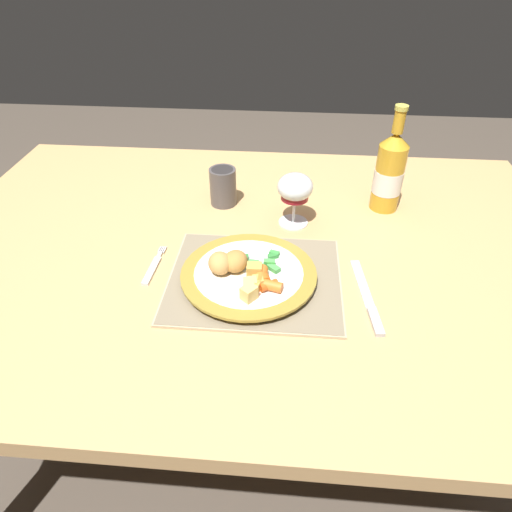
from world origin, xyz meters
The scene contains 13 objects.
ground_plane centered at (0.00, 0.00, 0.00)m, with size 6.00×6.00×0.00m, color #4C4238.
dining_table centered at (0.00, 0.00, 0.66)m, with size 1.47×1.01×0.74m.
placemat centered at (0.02, -0.12, 0.74)m, with size 0.35×0.30×0.01m.
dinner_plate centered at (0.01, -0.13, 0.76)m, with size 0.27×0.27×0.02m.
breaded_croquettes centered at (-0.03, -0.12, 0.79)m, with size 0.09×0.07×0.04m.
green_beans_pile centered at (0.04, -0.10, 0.77)m, with size 0.08×0.08×0.02m.
glazed_carrots centered at (0.04, -0.16, 0.78)m, with size 0.06×0.07×0.02m.
fork centered at (-0.19, -0.10, 0.74)m, with size 0.02×0.13×0.01m.
table_knife centered at (0.24, -0.17, 0.74)m, with size 0.04×0.22×0.01m.
wine_glass centered at (0.09, 0.10, 0.83)m, with size 0.08×0.08×0.13m.
bottle centered at (0.32, 0.20, 0.84)m, with size 0.07×0.07×0.26m.
roast_potatoes centered at (0.02, -0.17, 0.78)m, with size 0.04×0.09×0.03m.
drinking_cup centered at (-0.08, 0.18, 0.79)m, with size 0.07×0.07×0.10m.
Camera 1 is at (0.08, -0.83, 1.34)m, focal length 32.00 mm.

